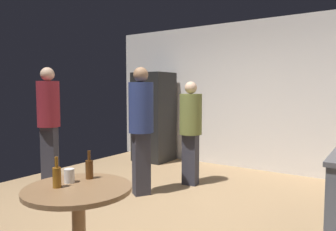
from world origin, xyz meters
The scene contains 10 objects.
ground_plane centered at (0.00, 0.00, -0.05)m, with size 5.20×5.20×0.10m, color #9E7C56.
wall_back centered at (0.00, 2.63, 1.35)m, with size 5.32×0.06×2.70m, color silver.
refrigerator centered at (-1.58, 2.20, 0.90)m, with size 0.70×0.68×1.80m.
foreground_table centered at (0.47, -1.52, 0.63)m, with size 0.80×0.80×0.73m.
beer_bottle_amber centered at (0.35, -1.61, 0.82)m, with size 0.06×0.06×0.23m.
beer_bottle_brown centered at (0.37, -1.31, 0.82)m, with size 0.06×0.06×0.23m.
plastic_cup_white centered at (0.33, -1.48, 0.79)m, with size 0.08×0.08×0.11m, color white.
person_in_maroon_shirt centered at (-1.95, -0.02, 1.06)m, with size 0.45×0.45×1.80m.
person_in_olive_shirt centered at (-0.09, 1.14, 0.92)m, with size 0.37×0.37×1.58m.
person_in_navy_shirt centered at (-0.42, 0.34, 1.04)m, with size 0.47×0.47×1.76m.
Camera 1 is at (2.33, -3.08, 1.46)m, focal length 34.33 mm.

